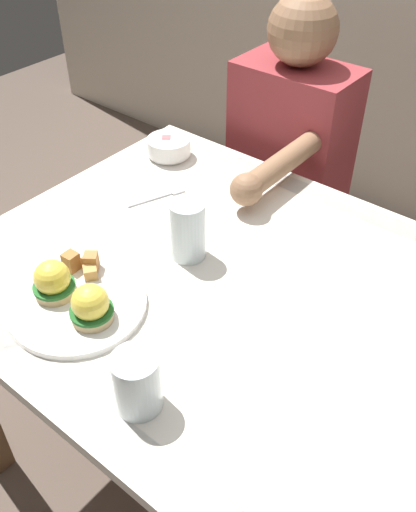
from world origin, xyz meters
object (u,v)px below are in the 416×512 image
object	(u,v)px
diner_person	(285,165)
dining_table	(238,323)
eggs_benedict_plate	(75,298)
fruit_bowl	(169,147)
water_glass_far	(188,234)
water_glass_near	(137,385)
fork	(160,196)

from	to	relation	value
diner_person	dining_table	bearing A→B (deg)	-65.74
dining_table	eggs_benedict_plate	size ratio (longest dim) A/B	4.44
fruit_bowl	water_glass_far	distance (m)	0.44
fruit_bowl	dining_table	bearing A→B (deg)	-33.02
dining_table	fruit_bowl	size ratio (longest dim) A/B	10.00
fruit_bowl	water_glass_near	distance (m)	0.82
eggs_benedict_plate	fruit_bowl	distance (m)	0.61
fork	water_glass_far	bearing A→B (deg)	-32.04
dining_table	fork	xyz separation A→B (m)	(-0.36, 0.14, 0.11)
water_glass_far	diner_person	size ratio (longest dim) A/B	0.12
water_glass_near	water_glass_far	xyz separation A→B (m)	(-0.19, 0.35, 0.01)
eggs_benedict_plate	fork	size ratio (longest dim) A/B	1.79
eggs_benedict_plate	diner_person	xyz separation A→B (m)	(-0.05, 0.85, -0.12)
fruit_bowl	diner_person	distance (m)	0.38
eggs_benedict_plate	water_glass_near	distance (m)	0.27
fruit_bowl	fork	bearing A→B (deg)	-54.86
fork	diner_person	distance (m)	0.48
water_glass_near	water_glass_far	distance (m)	0.40
fruit_bowl	water_glass_far	world-z (taller)	water_glass_far
dining_table	fruit_bowl	xyz separation A→B (m)	(-0.47, 0.31, 0.14)
fruit_bowl	fork	world-z (taller)	fruit_bowl
fork	diner_person	world-z (taller)	diner_person
dining_table	fruit_bowl	world-z (taller)	fruit_bowl
fork	water_glass_near	distance (m)	0.62
dining_table	eggs_benedict_plate	bearing A→B (deg)	-130.90
eggs_benedict_plate	diner_person	distance (m)	0.86
dining_table	diner_person	size ratio (longest dim) A/B	1.05
water_glass_near	dining_table	bearing A→B (deg)	96.41
dining_table	water_glass_far	size ratio (longest dim) A/B	8.79
dining_table	diner_person	distance (m)	0.66
water_glass_far	diner_person	xyz separation A→B (m)	(-0.12, 0.59, -0.15)
water_glass_near	diner_person	world-z (taller)	diner_person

